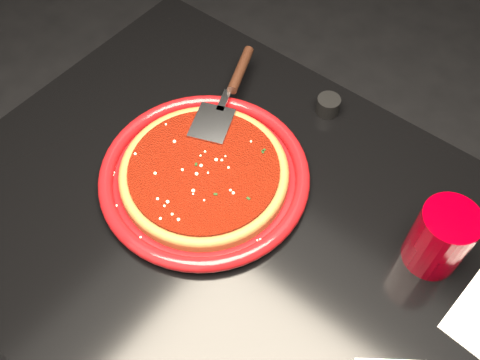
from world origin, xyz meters
name	(u,v)px	position (x,y,z in m)	size (l,w,h in m)	color
table	(262,322)	(0.00, 0.00, 0.38)	(1.20, 0.80, 0.75)	black
plate	(204,175)	(-0.18, 0.04, 0.76)	(0.39, 0.39, 0.03)	maroon
pizza_crust	(204,174)	(-0.18, 0.04, 0.77)	(0.31, 0.31, 0.02)	brown
pizza_crust_rim	(204,172)	(-0.18, 0.04, 0.78)	(0.31, 0.31, 0.02)	brown
pizza_sauce	(204,170)	(-0.18, 0.04, 0.78)	(0.28, 0.28, 0.01)	#641207
parmesan_dusting	(204,167)	(-0.18, 0.04, 0.79)	(0.27, 0.27, 0.01)	beige
basil_flecks	(204,168)	(-0.18, 0.04, 0.79)	(0.24, 0.24, 0.00)	black
pizza_server	(228,94)	(-0.25, 0.20, 0.80)	(0.08, 0.30, 0.02)	silver
cup	(440,238)	(0.22, 0.16, 0.81)	(0.09, 0.09, 0.13)	#7D000B
ramekin	(328,105)	(-0.09, 0.32, 0.77)	(0.05, 0.05, 0.04)	black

